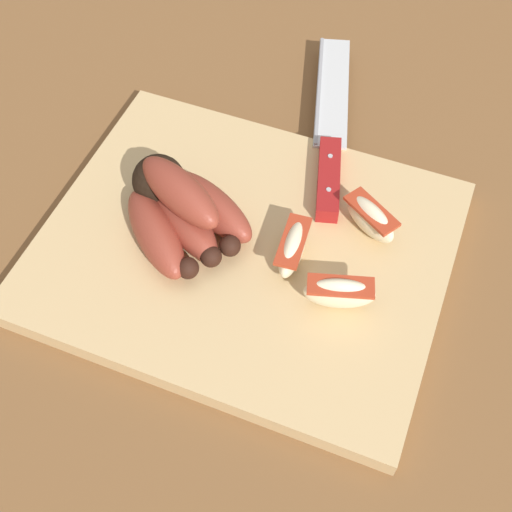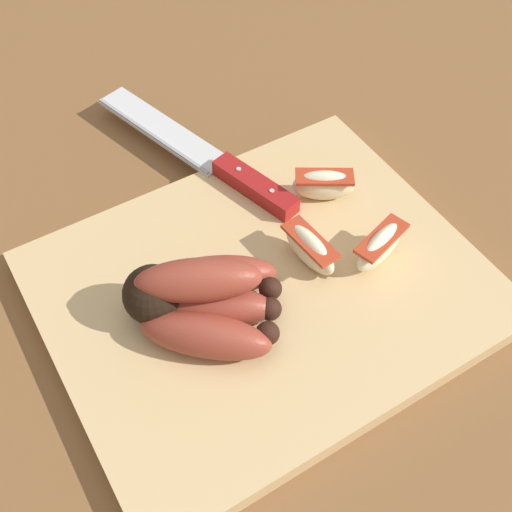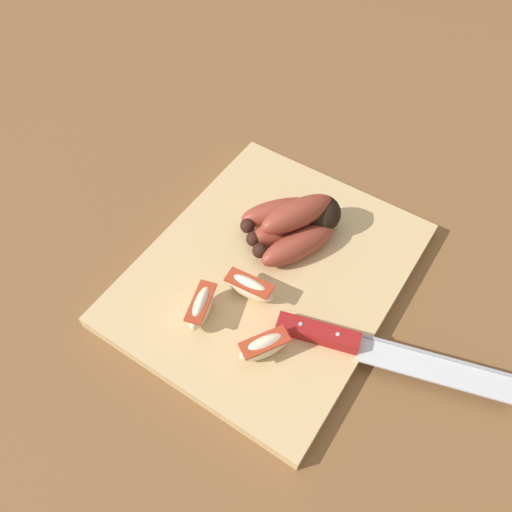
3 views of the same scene
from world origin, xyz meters
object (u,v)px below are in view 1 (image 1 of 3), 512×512
banana_bunch (179,209)px  apple_wedge_near (370,218)px  apple_wedge_middle (339,293)px  chefs_knife (330,146)px  apple_wedge_far (294,244)px

banana_bunch → apple_wedge_near: (-0.17, -0.06, -0.01)m
banana_bunch → apple_wedge_middle: 0.17m
chefs_knife → apple_wedge_far: bearing=94.3°
chefs_knife → apple_wedge_near: size_ratio=4.35×
banana_bunch → apple_wedge_near: banana_bunch is taller
apple_wedge_near → apple_wedge_far: apple_wedge_near is taller
chefs_knife → apple_wedge_near: 0.11m
chefs_knife → apple_wedge_near: bearing=127.7°
chefs_knife → apple_wedge_near: (-0.07, 0.09, 0.01)m
chefs_knife → apple_wedge_middle: apple_wedge_middle is taller
banana_bunch → apple_wedge_far: banana_bunch is taller
apple_wedge_far → chefs_knife: bearing=-85.7°
apple_wedge_middle → apple_wedge_far: (0.06, -0.04, -0.00)m
apple_wedge_near → apple_wedge_far: bearing=43.5°
apple_wedge_far → apple_wedge_middle: bearing=146.2°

